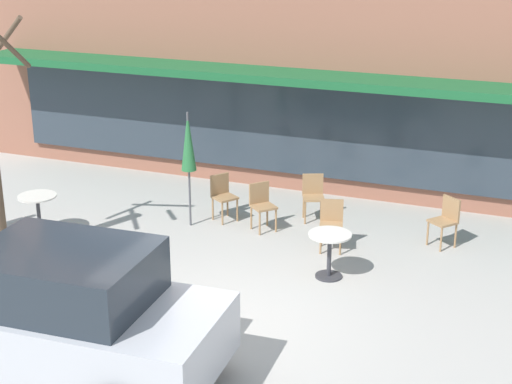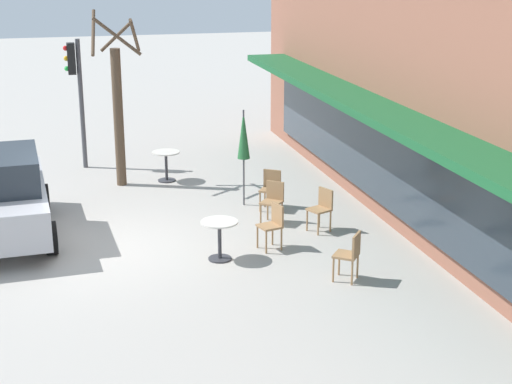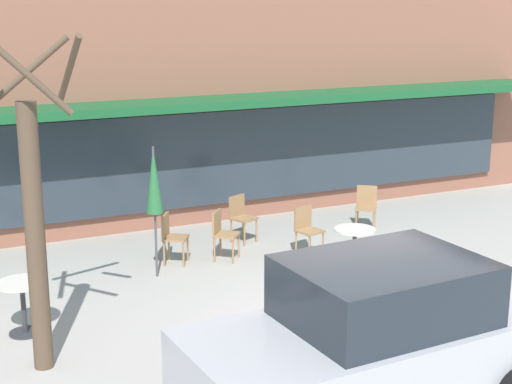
{
  "view_description": "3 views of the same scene",
  "coord_description": "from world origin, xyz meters",
  "px_view_note": "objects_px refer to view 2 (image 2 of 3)",
  "views": [
    {
      "loc": [
        4.27,
        -9.05,
        5.53
      ],
      "look_at": [
        -0.5,
        3.02,
        0.97
      ],
      "focal_mm": 55.0,
      "sensor_mm": 36.0,
      "label": 1
    },
    {
      "loc": [
        14.55,
        -0.65,
        5.57
      ],
      "look_at": [
        -0.33,
        3.21,
        0.81
      ],
      "focal_mm": 55.0,
      "sensor_mm": 36.0,
      "label": 2
    },
    {
      "loc": [
        -5.77,
        -8.51,
        4.5
      ],
      "look_at": [
        -0.2,
        3.23,
        1.29
      ],
      "focal_mm": 55.0,
      "sensor_mm": 36.0,
      "label": 3
    }
  ],
  "objects_px": {
    "cafe_table_near_wall": "(220,234)",
    "cafe_table_streetside": "(166,161)",
    "cafe_chair_1": "(350,253)",
    "cafe_chair_3": "(322,206)",
    "cafe_chair_4": "(273,199)",
    "patio_umbrella_green_folded": "(244,135)",
    "cafe_chair_2": "(273,223)",
    "street_tree": "(118,107)",
    "cafe_chair_0": "(271,187)",
    "traffic_light_pole": "(76,82)"
  },
  "relations": [
    {
      "from": "cafe_table_near_wall",
      "to": "cafe_table_streetside",
      "type": "xyz_separation_m",
      "value": [
        -5.46,
        -0.21,
        0.0
      ]
    },
    {
      "from": "cafe_chair_1",
      "to": "cafe_chair_3",
      "type": "xyz_separation_m",
      "value": [
        -2.57,
        0.37,
        0.0
      ]
    },
    {
      "from": "cafe_table_near_wall",
      "to": "cafe_table_streetside",
      "type": "bearing_deg",
      "value": -177.83
    },
    {
      "from": "cafe_chair_3",
      "to": "cafe_chair_4",
      "type": "bearing_deg",
      "value": -131.27
    },
    {
      "from": "patio_umbrella_green_folded",
      "to": "cafe_table_streetside",
      "type": "bearing_deg",
      "value": -149.11
    },
    {
      "from": "cafe_chair_2",
      "to": "street_tree",
      "type": "bearing_deg",
      "value": -154.41
    },
    {
      "from": "cafe_chair_0",
      "to": "cafe_chair_1",
      "type": "relative_size",
      "value": 1.0
    },
    {
      "from": "cafe_chair_4",
      "to": "traffic_light_pole",
      "type": "bearing_deg",
      "value": -145.89
    },
    {
      "from": "patio_umbrella_green_folded",
      "to": "cafe_chair_4",
      "type": "distance_m",
      "value": 1.75
    },
    {
      "from": "cafe_table_streetside",
      "to": "street_tree",
      "type": "height_order",
      "value": "street_tree"
    },
    {
      "from": "traffic_light_pole",
      "to": "cafe_chair_2",
      "type": "bearing_deg",
      "value": 25.48
    },
    {
      "from": "cafe_chair_3",
      "to": "cafe_table_near_wall",
      "type": "bearing_deg",
      "value": -66.53
    },
    {
      "from": "cafe_table_streetside",
      "to": "cafe_chair_4",
      "type": "relative_size",
      "value": 0.85
    },
    {
      "from": "cafe_table_streetside",
      "to": "cafe_chair_1",
      "type": "xyz_separation_m",
      "value": [
        7.0,
        2.21,
        0.01
      ]
    },
    {
      "from": "cafe_table_near_wall",
      "to": "patio_umbrella_green_folded",
      "type": "bearing_deg",
      "value": 158.5
    },
    {
      "from": "cafe_chair_2",
      "to": "cafe_table_near_wall",
      "type": "bearing_deg",
      "value": -75.11
    },
    {
      "from": "traffic_light_pole",
      "to": "cafe_chair_4",
      "type": "bearing_deg",
      "value": 34.11
    },
    {
      "from": "cafe_chair_1",
      "to": "traffic_light_pole",
      "type": "distance_m",
      "value": 9.96
    },
    {
      "from": "cafe_chair_0",
      "to": "cafe_chair_4",
      "type": "bearing_deg",
      "value": -12.52
    },
    {
      "from": "cafe_table_near_wall",
      "to": "traffic_light_pole",
      "type": "height_order",
      "value": "traffic_light_pole"
    },
    {
      "from": "cafe_chair_2",
      "to": "cafe_chair_4",
      "type": "height_order",
      "value": "same"
    },
    {
      "from": "cafe_chair_1",
      "to": "cafe_chair_4",
      "type": "distance_m",
      "value": 3.34
    },
    {
      "from": "cafe_chair_4",
      "to": "traffic_light_pole",
      "type": "relative_size",
      "value": 0.26
    },
    {
      "from": "cafe_chair_4",
      "to": "street_tree",
      "type": "distance_m",
      "value": 4.85
    },
    {
      "from": "cafe_chair_4",
      "to": "cafe_table_streetside",
      "type": "bearing_deg",
      "value": -154.85
    },
    {
      "from": "cafe_table_near_wall",
      "to": "cafe_chair_0",
      "type": "xyz_separation_m",
      "value": [
        -2.64,
        1.73,
        0.01
      ]
    },
    {
      "from": "traffic_light_pole",
      "to": "patio_umbrella_green_folded",
      "type": "bearing_deg",
      "value": 39.19
    },
    {
      "from": "cafe_chair_3",
      "to": "traffic_light_pole",
      "type": "height_order",
      "value": "traffic_light_pole"
    },
    {
      "from": "cafe_chair_1",
      "to": "street_tree",
      "type": "height_order",
      "value": "street_tree"
    },
    {
      "from": "cafe_chair_1",
      "to": "traffic_light_pole",
      "type": "xyz_separation_m",
      "value": [
        -8.84,
        -4.22,
        1.77
      ]
    },
    {
      "from": "cafe_table_near_wall",
      "to": "cafe_chair_4",
      "type": "relative_size",
      "value": 0.85
    },
    {
      "from": "cafe_table_streetside",
      "to": "patio_umbrella_green_folded",
      "type": "height_order",
      "value": "patio_umbrella_green_folded"
    },
    {
      "from": "cafe_table_near_wall",
      "to": "cafe_chair_0",
      "type": "relative_size",
      "value": 0.85
    },
    {
      "from": "cafe_chair_2",
      "to": "cafe_chair_3",
      "type": "bearing_deg",
      "value": 120.29
    },
    {
      "from": "street_tree",
      "to": "cafe_chair_3",
      "type": "bearing_deg",
      "value": 40.18
    },
    {
      "from": "patio_umbrella_green_folded",
      "to": "traffic_light_pole",
      "type": "xyz_separation_m",
      "value": [
        -4.21,
        -3.44,
        0.67
      ]
    },
    {
      "from": "cafe_chair_1",
      "to": "street_tree",
      "type": "bearing_deg",
      "value": -154.39
    },
    {
      "from": "cafe_chair_0",
      "to": "cafe_chair_3",
      "type": "height_order",
      "value": "same"
    },
    {
      "from": "patio_umbrella_green_folded",
      "to": "cafe_chair_0",
      "type": "bearing_deg",
      "value": 48.86
    },
    {
      "from": "cafe_chair_4",
      "to": "traffic_light_pole",
      "type": "distance_m",
      "value": 6.92
    },
    {
      "from": "cafe_chair_3",
      "to": "cafe_table_streetside",
      "type": "bearing_deg",
      "value": -149.87
    },
    {
      "from": "cafe_table_near_wall",
      "to": "patio_umbrella_green_folded",
      "type": "distance_m",
      "value": 3.5
    },
    {
      "from": "cafe_chair_3",
      "to": "traffic_light_pole",
      "type": "relative_size",
      "value": 0.26
    },
    {
      "from": "cafe_chair_0",
      "to": "cafe_chair_4",
      "type": "xyz_separation_m",
      "value": [
        0.88,
        -0.19,
        0.0
      ]
    },
    {
      "from": "cafe_chair_4",
      "to": "cafe_chair_2",
      "type": "bearing_deg",
      "value": -15.81
    },
    {
      "from": "cafe_chair_4",
      "to": "street_tree",
      "type": "xyz_separation_m",
      "value": [
        -3.65,
        -2.86,
        1.43
      ]
    },
    {
      "from": "patio_umbrella_green_folded",
      "to": "cafe_chair_3",
      "type": "bearing_deg",
      "value": 29.23
    },
    {
      "from": "cafe_chair_2",
      "to": "traffic_light_pole",
      "type": "xyz_separation_m",
      "value": [
        -7.0,
        -3.34,
        1.77
      ]
    },
    {
      "from": "cafe_table_near_wall",
      "to": "cafe_table_streetside",
      "type": "distance_m",
      "value": 5.47
    },
    {
      "from": "cafe_table_near_wall",
      "to": "traffic_light_pole",
      "type": "bearing_deg",
      "value": -163.08
    }
  ]
}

